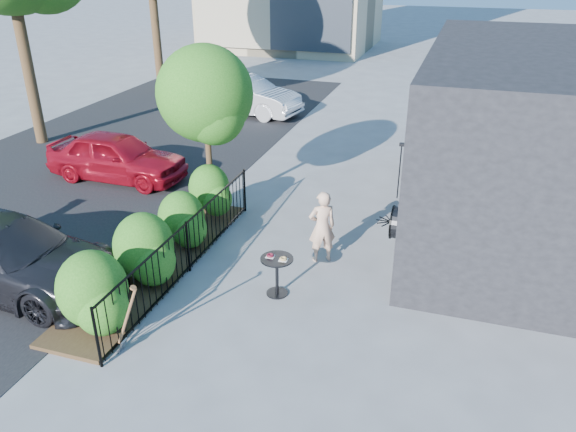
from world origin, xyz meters
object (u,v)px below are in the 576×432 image
(car_silver, at_px, (244,95))
(car_darkgrey, at_px, (5,254))
(patio_tree, at_px, (207,100))
(cafe_table, at_px, (277,269))
(woman, at_px, (322,227))
(shovel, at_px, (126,323))
(car_red, at_px, (117,156))

(car_silver, relative_size, car_darkgrey, 0.95)
(patio_tree, height_order, car_darkgrey, patio_tree)
(cafe_table, xyz_separation_m, woman, (0.46, 1.48, 0.24))
(shovel, xyz_separation_m, car_red, (-4.40, 6.48, 0.09))
(woman, bearing_deg, cafe_table, 42.99)
(shovel, bearing_deg, patio_tree, 100.43)
(cafe_table, distance_m, shovel, 2.88)
(patio_tree, relative_size, woman, 2.56)
(car_silver, bearing_deg, car_red, -176.07)
(shovel, distance_m, car_red, 7.84)
(shovel, relative_size, car_red, 0.34)
(shovel, xyz_separation_m, car_silver, (-3.61, 13.96, 0.15))
(cafe_table, relative_size, car_silver, 0.18)
(woman, bearing_deg, shovel, 30.81)
(car_darkgrey, bearing_deg, car_silver, 4.43)
(woman, distance_m, car_silver, 11.67)
(cafe_table, bearing_deg, woman, 72.75)
(woman, xyz_separation_m, car_silver, (-5.76, 10.15, -0.03))
(car_darkgrey, bearing_deg, woman, -60.07)
(patio_tree, bearing_deg, car_darkgrey, -118.05)
(patio_tree, height_order, shovel, patio_tree)
(car_darkgrey, bearing_deg, car_red, 14.73)
(shovel, bearing_deg, car_red, 124.17)
(shovel, bearing_deg, woman, 60.57)
(patio_tree, distance_m, car_red, 4.17)
(car_red, bearing_deg, car_silver, -4.63)
(cafe_table, bearing_deg, car_red, 145.69)
(patio_tree, relative_size, shovel, 2.98)
(car_red, relative_size, car_silver, 0.88)
(cafe_table, distance_m, car_red, 7.37)
(woman, bearing_deg, car_darkgrey, -2.74)
(woman, distance_m, car_red, 7.08)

